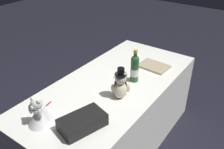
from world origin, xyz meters
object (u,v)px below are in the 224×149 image
at_px(signing_pen, 46,106).
at_px(teddy_bear_bride, 40,112).
at_px(teddy_bear_groom, 121,86).
at_px(guestbook, 154,66).
at_px(gift_case_black, 82,122).
at_px(champagne_bottle, 135,68).

bearing_deg(signing_pen, teddy_bear_bride, -141.26).
bearing_deg(teddy_bear_groom, signing_pen, 138.27).
bearing_deg(guestbook, gift_case_black, -176.75).
xyz_separation_m(teddy_bear_groom, guestbook, (0.65, 0.01, -0.10)).
distance_m(champagne_bottle, gift_case_black, 0.78).
relative_size(teddy_bear_bride, signing_pen, 1.54).
distance_m(champagne_bottle, guestbook, 0.38).
xyz_separation_m(teddy_bear_bride, gift_case_black, (0.14, -0.29, -0.05)).
distance_m(teddy_bear_bride, guestbook, 1.31).
height_order(champagne_bottle, signing_pen, champagne_bottle).
distance_m(signing_pen, guestbook, 1.19).
bearing_deg(guestbook, signing_pen, 163.20).
xyz_separation_m(teddy_bear_bride, guestbook, (1.27, -0.29, -0.09)).
xyz_separation_m(champagne_bottle, guestbook, (0.35, -0.03, -0.13)).
xyz_separation_m(gift_case_black, guestbook, (1.13, -0.00, -0.04)).
bearing_deg(gift_case_black, signing_pen, 88.52).
bearing_deg(teddy_bear_bride, guestbook, -12.94).
bearing_deg(champagne_bottle, signing_pen, 153.47).
bearing_deg(champagne_bottle, gift_case_black, -178.00).
relative_size(gift_case_black, guestbook, 1.24).
distance_m(teddy_bear_groom, teddy_bear_bride, 0.69).
bearing_deg(champagne_bottle, guestbook, -5.11).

